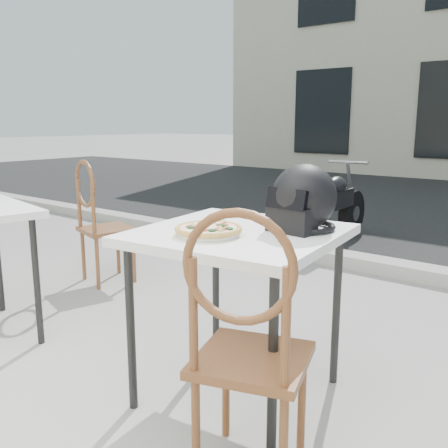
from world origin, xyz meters
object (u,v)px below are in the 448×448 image
Objects in this scene: plate at (208,233)px; cafe_chair_main at (246,334)px; cafe_table_main at (239,246)px; cafe_chair_side at (98,215)px; pizza at (208,229)px; helmet at (303,201)px; motorcycle at (330,210)px.

cafe_chair_main reaches higher than plate.
cafe_table_main is at bearing 75.15° from plate.
cafe_table_main is at bearing 176.58° from cafe_chair_side.
pizza is 0.61m from cafe_chair_main.
cafe_chair_main is (0.44, -0.31, -0.28)m from pizza.
helmet is 2.31m from cafe_chair_side.
plate is (-0.05, -0.17, 0.09)m from cafe_table_main.
plate is 0.33× the size of cafe_chair_main.
cafe_chair_main is (0.44, -0.31, -0.26)m from plate.
plate is 3.44m from motorcycle.
plate is at bearing 171.84° from cafe_chair_side.
motorcycle is (0.93, 2.38, -0.19)m from cafe_chair_side.
helmet is at bearing 53.20° from pizza.
cafe_table_main is 0.21m from pizza.
pizza is at bearing 59.70° from plate.
helmet is at bearing 53.20° from plate.
motorcycle is (-1.05, 3.09, -0.37)m from cafe_table_main.
cafe_table_main is at bearing -73.33° from motorcycle.
cafe_table_main is 0.37m from helmet.
pizza is 3.44m from motorcycle.
cafe_chair_side reaches higher than pizza.
cafe_table_main is 2.12m from cafe_chair_side.
cafe_table_main is at bearing -69.19° from cafe_chair_main.
plate is 0.47m from helmet.
helmet is at bearing 40.43° from cafe_table_main.
helmet is at bearing -94.63° from cafe_chair_main.
motorcycle is at bearing 108.84° from cafe_table_main.
cafe_chair_side is (-1.94, 0.87, -0.29)m from pizza.
motorcycle reaches higher than plate.
cafe_chair_side is at bearing 155.84° from plate.
plate is 2.15m from cafe_chair_side.
plate is at bearing -120.30° from pizza.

